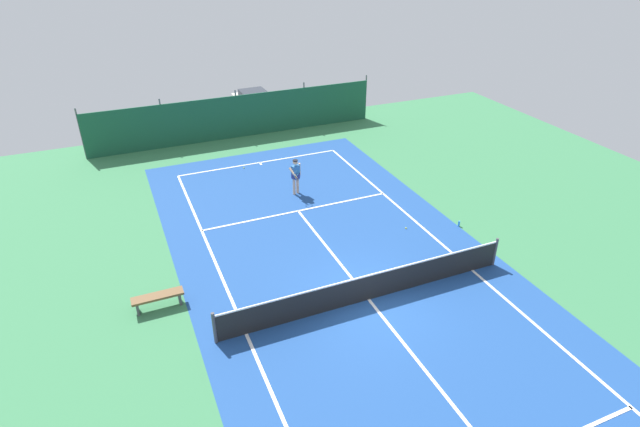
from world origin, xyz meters
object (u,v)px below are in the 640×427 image
at_px(tennis_player, 296,174).
at_px(courtside_bench, 158,298).
at_px(tennis_net, 369,287).
at_px(tennis_ball_midcourt, 244,168).
at_px(parked_car, 255,105).
at_px(water_bottle, 459,224).
at_px(tennis_ball_near_player, 406,228).

bearing_deg(tennis_player, courtside_bench, 21.44).
height_order(tennis_net, tennis_ball_midcourt, tennis_net).
relative_size(parked_car, courtside_bench, 2.65).
bearing_deg(courtside_bench, tennis_player, 39.91).
bearing_deg(tennis_net, water_bottle, 26.02).
bearing_deg(parked_car, tennis_ball_near_player, -85.21).
xyz_separation_m(tennis_player, tennis_ball_midcourt, (-1.43, 3.60, -0.93)).
xyz_separation_m(tennis_ball_midcourt, courtside_bench, (-5.38, -9.30, 0.34)).
distance_m(tennis_net, water_bottle, 6.15).
height_order(tennis_player, parked_car, parked_car).
bearing_deg(parked_car, tennis_net, -96.85).
distance_m(tennis_player, tennis_ball_near_player, 5.55).
bearing_deg(tennis_ball_midcourt, tennis_net, -85.40).
xyz_separation_m(tennis_ball_near_player, parked_car, (-1.61, 15.32, 0.81)).
bearing_deg(courtside_bench, parked_car, 63.59).
bearing_deg(courtside_bench, tennis_ball_near_player, 6.37).
bearing_deg(tennis_player, tennis_net, 67.96).
relative_size(tennis_net, tennis_ball_midcourt, 153.33).
distance_m(tennis_player, water_bottle, 7.32).
distance_m(tennis_ball_midcourt, parked_car, 7.67).
bearing_deg(tennis_ball_midcourt, courtside_bench, -120.06).
bearing_deg(courtside_bench, water_bottle, 2.09).
height_order(tennis_player, water_bottle, tennis_player).
bearing_deg(tennis_player, parked_car, -115.61).
height_order(tennis_net, water_bottle, tennis_net).
distance_m(parked_car, courtside_bench, 18.33).
height_order(tennis_ball_near_player, water_bottle, water_bottle).
height_order(tennis_ball_near_player, courtside_bench, courtside_bench).
distance_m(tennis_player, parked_car, 10.80).
height_order(courtside_bench, water_bottle, courtside_bench).
xyz_separation_m(tennis_net, water_bottle, (5.52, 2.69, -0.39)).
bearing_deg(tennis_net, tennis_ball_midcourt, 94.60).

